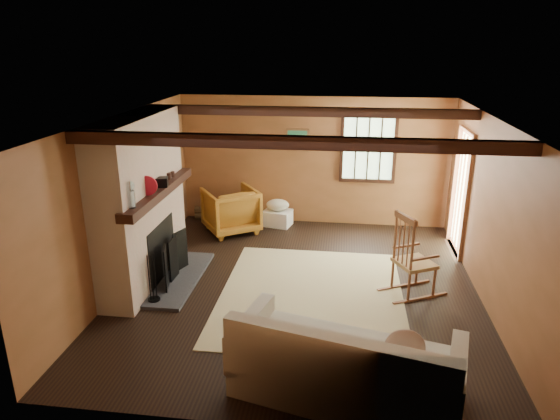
% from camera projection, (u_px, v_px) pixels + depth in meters
% --- Properties ---
extents(ground, '(5.50, 5.50, 0.00)m').
position_uv_depth(ground, '(299.00, 287.00, 7.14)').
color(ground, black).
rests_on(ground, ground).
extents(room_envelope, '(5.02, 5.52, 2.44)m').
position_uv_depth(room_envelope, '(318.00, 173.00, 6.82)').
color(room_envelope, '#955634').
rests_on(room_envelope, ground).
extents(fireplace, '(1.02, 2.30, 2.40)m').
position_uv_depth(fireplace, '(143.00, 208.00, 7.05)').
color(fireplace, '#A3503F').
rests_on(fireplace, ground).
extents(rug, '(2.50, 3.00, 0.01)m').
position_uv_depth(rug, '(312.00, 295.00, 6.92)').
color(rug, '#C8B185').
rests_on(rug, ground).
extents(rocking_chair, '(0.97, 0.79, 1.19)m').
position_uv_depth(rocking_chair, '(412.00, 261.00, 6.80)').
color(rocking_chair, '#A68C51').
rests_on(rocking_chair, ground).
extents(sofa, '(2.36, 1.47, 0.89)m').
position_uv_depth(sofa, '(345.00, 369.00, 4.85)').
color(sofa, beige).
rests_on(sofa, ground).
extents(firewood_pile, '(0.72, 0.13, 0.26)m').
position_uv_depth(firewood_pile, '(213.00, 214.00, 9.77)').
color(firewood_pile, '#513923').
rests_on(firewood_pile, ground).
extents(laundry_basket, '(0.57, 0.48, 0.30)m').
position_uv_depth(laundry_basket, '(278.00, 218.00, 9.48)').
color(laundry_basket, white).
rests_on(laundry_basket, ground).
extents(basket_pillow, '(0.50, 0.44, 0.22)m').
position_uv_depth(basket_pillow, '(278.00, 205.00, 9.39)').
color(basket_pillow, beige).
rests_on(basket_pillow, laundry_basket).
extents(armchair, '(1.23, 1.24, 0.82)m').
position_uv_depth(armchair, '(231.00, 210.00, 9.09)').
color(armchair, '#BF6026').
rests_on(armchair, ground).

